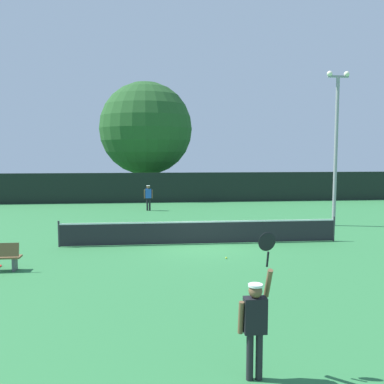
% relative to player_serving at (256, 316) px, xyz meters
% --- Properties ---
extents(ground_plane, '(120.00, 120.00, 0.00)m').
position_rel_player_serving_xyz_m(ground_plane, '(0.36, 10.64, -1.10)').
color(ground_plane, '#2D723D').
extents(tennis_net, '(11.66, 0.08, 1.07)m').
position_rel_player_serving_xyz_m(tennis_net, '(0.36, 10.64, -0.59)').
color(tennis_net, '#232328').
rests_on(tennis_net, ground).
extents(perimeter_fence, '(36.97, 0.12, 2.27)m').
position_rel_player_serving_xyz_m(perimeter_fence, '(0.36, 25.56, 0.03)').
color(perimeter_fence, black).
rests_on(perimeter_fence, ground).
extents(player_serving, '(0.68, 0.39, 2.51)m').
position_rel_player_serving_xyz_m(player_serving, '(0.00, 0.00, 0.00)').
color(player_serving, black).
rests_on(player_serving, ground).
extents(player_receiving, '(0.57, 0.24, 1.66)m').
position_rel_player_serving_xyz_m(player_receiving, '(-1.85, 21.03, -0.08)').
color(player_receiving, blue).
rests_on(player_receiving, ground).
extents(tennis_ball, '(0.07, 0.07, 0.07)m').
position_rel_player_serving_xyz_m(tennis_ball, '(0.97, 8.07, -1.07)').
color(tennis_ball, '#CCE033').
rests_on(tennis_ball, ground).
extents(light_pole, '(1.18, 0.28, 7.92)m').
position_rel_player_serving_xyz_m(light_pole, '(7.81, 14.36, 3.42)').
color(light_pole, gray).
rests_on(light_pole, ground).
extents(large_tree, '(7.88, 7.88, 9.76)m').
position_rel_player_serving_xyz_m(large_tree, '(-2.05, 29.92, 4.71)').
color(large_tree, brown).
rests_on(large_tree, ground).
extents(parked_car_near, '(2.24, 4.34, 1.69)m').
position_rel_player_serving_xyz_m(parked_car_near, '(-8.08, 33.40, -0.32)').
color(parked_car_near, navy).
rests_on(parked_car_near, ground).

